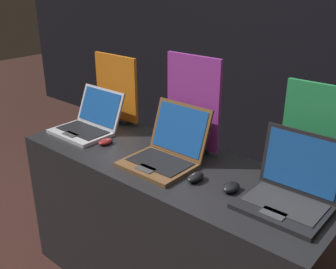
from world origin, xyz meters
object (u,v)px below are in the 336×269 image
laptop_front (88,122)px  laptop_back (290,189)px  laptop_middle (166,151)px  promo_stand_back (316,139)px  mouse_back (231,187)px  promo_stand_front (116,91)px  promo_stand_middle (193,106)px  mouse_middle (196,177)px  mouse_front (106,142)px

laptop_front → laptop_back: laptop_back is taller
laptop_middle → laptop_back: size_ratio=1.05×
laptop_front → promo_stand_back: 1.31m
laptop_front → mouse_back: (1.04, -0.04, -0.04)m
promo_stand_front → mouse_back: size_ratio=4.57×
promo_stand_back → laptop_front: bearing=-169.2°
promo_stand_middle → laptop_back: size_ratio=1.47×
promo_stand_middle → promo_stand_front: bearing=176.7°
laptop_front → mouse_middle: bearing=-4.6°
promo_stand_back → laptop_back: bearing=-90.0°
laptop_middle → promo_stand_back: size_ratio=0.78×
laptop_front → mouse_middle: size_ratio=3.49×
promo_stand_front → mouse_back: promo_stand_front is taller
laptop_middle → laptop_back: 0.64m
laptop_back → promo_stand_back: (0.00, 0.21, 0.16)m
laptop_front → mouse_front: bearing=-15.2°
mouse_middle → promo_stand_back: 0.56m
mouse_middle → promo_stand_middle: (-0.23, 0.27, 0.23)m
mouse_middle → promo_stand_middle: promo_stand_middle is taller
laptop_back → promo_stand_back: bearing=90.0°
promo_stand_front → laptop_front: bearing=-90.0°
laptop_back → promo_stand_back: size_ratio=0.74×
promo_stand_back → mouse_middle: bearing=-142.8°
mouse_middle → laptop_back: 0.43m
laptop_middle → promo_stand_middle: size_ratio=0.71×
laptop_middle → mouse_back: size_ratio=3.91×
promo_stand_front → laptop_middle: promo_stand_front is taller
mouse_front → laptop_back: size_ratio=0.26×
mouse_middle → mouse_back: bearing=9.1°
promo_stand_front → promo_stand_middle: (0.63, -0.04, 0.04)m
promo_stand_middle → mouse_back: promo_stand_middle is taller
mouse_middle → mouse_back: same height
mouse_middle → promo_stand_back: (0.41, 0.31, 0.21)m
laptop_front → promo_stand_middle: (0.63, 0.20, 0.19)m
laptop_front → laptop_middle: size_ratio=0.96×
mouse_back → laptop_middle: bearing=175.8°
mouse_front → laptop_back: 1.05m
promo_stand_front → mouse_back: 1.09m
promo_stand_front → promo_stand_middle: bearing=-3.3°
laptop_back → laptop_middle: bearing=-176.4°
promo_stand_front → laptop_middle: 0.69m
laptop_front → mouse_front: (0.22, -0.06, -0.04)m
laptop_front → mouse_back: laptop_front is taller
promo_stand_front → promo_stand_middle: promo_stand_middle is taller
promo_stand_front → laptop_middle: size_ratio=1.17×
promo_stand_front → laptop_middle: bearing=-21.6°
mouse_middle → mouse_back: 0.18m
mouse_front → promo_stand_back: 1.11m
promo_stand_front → mouse_back: (1.04, -0.28, -0.19)m
promo_stand_middle → promo_stand_back: bearing=3.6°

